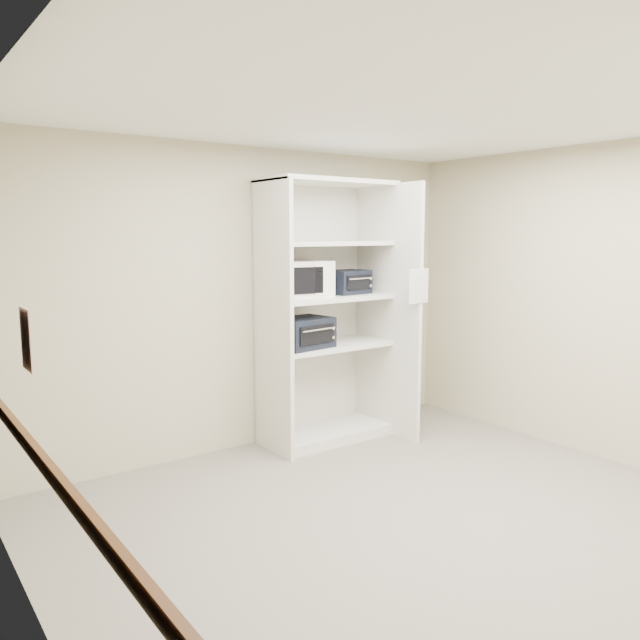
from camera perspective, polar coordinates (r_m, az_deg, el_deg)
floor at (r=4.48m, az=7.62°, el=-17.79°), size 4.50×4.00×0.01m
ceiling at (r=4.11m, az=8.35°, el=18.49°), size 4.50×4.00×0.01m
wall_back at (r=5.68m, az=-6.21°, el=1.92°), size 4.50×0.02×2.70m
wall_left at (r=3.01m, az=-24.61°, el=-4.14°), size 0.02×4.00×2.70m
wall_right at (r=5.87m, az=23.97°, el=1.47°), size 0.02×4.00×2.70m
shelving_unit at (r=5.83m, az=0.97°, el=-0.05°), size 1.24×0.92×2.42m
microwave at (r=5.63m, az=-2.06°, el=3.78°), size 0.57×0.44×0.32m
toaster_oven_upper at (r=5.93m, az=2.53°, el=3.50°), size 0.42×0.33×0.22m
toaster_oven_lower at (r=5.59m, az=-1.58°, el=-1.17°), size 0.53×0.43×0.27m
paper_sign at (r=5.65m, az=9.02°, el=3.07°), size 0.24×0.01×0.30m
chair_rail at (r=3.13m, az=-23.72°, el=-12.18°), size 0.04×3.98×0.08m
wall_poster at (r=3.19m, az=-25.25°, el=-1.61°), size 0.01×0.21×0.30m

